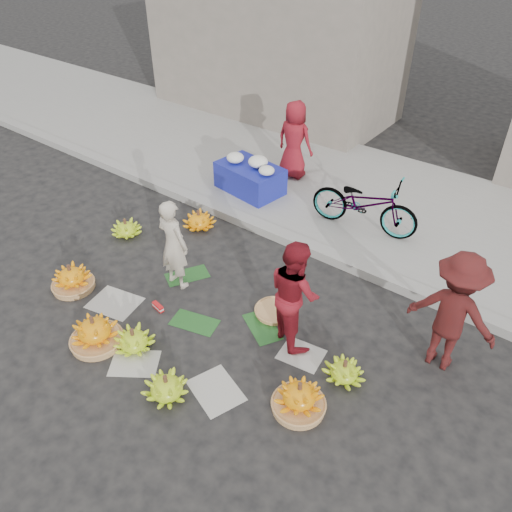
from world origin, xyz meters
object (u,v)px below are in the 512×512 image
Objects in this scene: banana_bunch_0 at (72,278)px; flower_table at (250,176)px; vendor_cream at (173,244)px; banana_bunch_4 at (299,398)px; bicycle at (365,203)px.

flower_table is (0.40, 3.82, 0.24)m from banana_bunch_0.
vendor_cream is at bearing 41.67° from banana_bunch_0.
vendor_cream is at bearing 163.62° from banana_bunch_4.
banana_bunch_4 is at bearing 3.43° from banana_bunch_0.
vendor_cream is 0.78× the size of bicycle.
vendor_cream is at bearing -66.52° from flower_table.
banana_bunch_4 is (3.87, 0.23, 0.00)m from banana_bunch_0.
banana_bunch_0 is 1.14× the size of banana_bunch_4.
banana_bunch_4 is at bearing -170.77° from bicycle.
vendor_cream is 1.07× the size of flower_table.
vendor_cream is (-2.71, 0.80, 0.53)m from banana_bunch_4.
banana_bunch_0 is at bearing 137.23° from bicycle.
flower_table is at bearing 84.03° from banana_bunch_0.
bicycle is (-1.13, 3.69, 0.42)m from banana_bunch_4.
banana_bunch_0 is at bearing 43.98° from vendor_cream.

